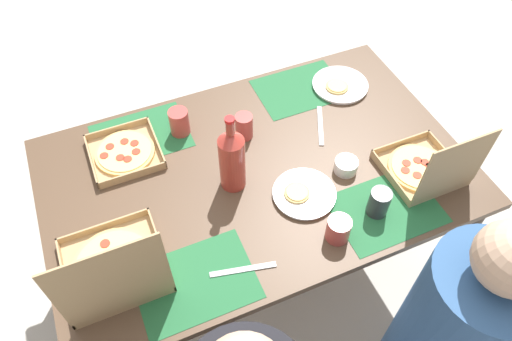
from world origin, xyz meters
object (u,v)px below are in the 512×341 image
(plate_near_right, at_px, (340,85))
(diner_left_seat, at_px, (442,341))
(cup_clear_right, at_px, (244,126))
(pizza_box_center, at_px, (426,168))
(pizza_box_corner_left, at_px, (125,153))
(pizza_box_corner_right, at_px, (114,269))
(cup_red, at_px, (338,229))
(cup_clear_left, at_px, (379,203))
(cup_dark, at_px, (179,122))
(soda_bottle, at_px, (232,159))
(plate_far_left, at_px, (303,194))
(condiment_bowl, at_px, (346,166))

(plate_near_right, bearing_deg, diner_left_seat, 81.12)
(cup_clear_right, bearing_deg, pizza_box_center, 139.92)
(pizza_box_corner_left, height_order, pizza_box_corner_right, pizza_box_corner_right)
(cup_red, height_order, cup_clear_left, cup_clear_left)
(pizza_box_corner_left, relative_size, plate_near_right, 1.07)
(cup_red, bearing_deg, plate_near_right, -119.98)
(pizza_box_center, height_order, cup_dark, pizza_box_center)
(pizza_box_center, height_order, soda_bottle, soda_bottle)
(plate_near_right, bearing_deg, cup_red, 60.02)
(diner_left_seat, bearing_deg, plate_far_left, -67.87)
(plate_near_right, relative_size, cup_red, 2.72)
(cup_red, xyz_separation_m, diner_left_seat, (-0.21, 0.38, -0.25))
(soda_bottle, xyz_separation_m, cup_clear_left, (-0.40, 0.30, -0.08))
(pizza_box_corner_left, xyz_separation_m, pizza_box_center, (-0.96, 0.52, 0.03))
(condiment_bowl, bearing_deg, soda_bottle, -14.88)
(pizza_box_corner_left, distance_m, plate_near_right, 0.92)
(cup_dark, bearing_deg, pizza_box_corner_left, 8.01)
(plate_far_left, height_order, diner_left_seat, diner_left_seat)
(pizza_box_center, bearing_deg, cup_clear_right, -40.08)
(pizza_box_center, bearing_deg, pizza_box_corner_left, -28.35)
(soda_bottle, height_order, diner_left_seat, diner_left_seat)
(plate_far_left, height_order, cup_clear_left, cup_clear_left)
(cup_red, bearing_deg, condiment_bowl, -125.16)
(cup_dark, bearing_deg, pizza_box_center, 143.21)
(plate_far_left, xyz_separation_m, cup_clear_right, (0.08, -0.34, 0.04))
(pizza_box_corner_right, xyz_separation_m, cup_red, (-0.69, 0.14, -0.01))
(cup_red, bearing_deg, diner_left_seat, 118.27)
(plate_far_left, relative_size, cup_clear_left, 2.11)
(plate_near_right, bearing_deg, cup_clear_left, 72.01)
(pizza_box_corner_right, relative_size, cup_clear_right, 3.35)
(cup_clear_left, relative_size, diner_left_seat, 0.09)
(plate_near_right, distance_m, diner_left_seat, 1.05)
(pizza_box_corner_right, height_order, condiment_bowl, pizza_box_corner_right)
(pizza_box_corner_right, relative_size, condiment_bowl, 4.03)
(soda_bottle, distance_m, condiment_bowl, 0.42)
(pizza_box_corner_right, height_order, cup_red, pizza_box_corner_right)
(pizza_box_center, relative_size, condiment_bowl, 3.42)
(cup_clear_left, bearing_deg, condiment_bowl, -88.07)
(cup_dark, xyz_separation_m, diner_left_seat, (-0.53, 1.03, -0.26))
(plate_near_right, xyz_separation_m, cup_clear_left, (0.19, 0.60, 0.04))
(pizza_box_center, relative_size, soda_bottle, 0.90)
(pizza_box_corner_right, xyz_separation_m, diner_left_seat, (-0.90, 0.52, -0.25))
(plate_far_left, relative_size, plate_near_right, 0.95)
(pizza_box_corner_left, relative_size, pizza_box_corner_right, 0.73)
(pizza_box_corner_right, bearing_deg, pizza_box_center, 177.96)
(cup_clear_right, bearing_deg, cup_dark, -27.76)
(plate_far_left, bearing_deg, cup_red, 98.09)
(pizza_box_corner_right, distance_m, cup_dark, 0.63)
(soda_bottle, height_order, cup_red, soda_bottle)
(cup_red, xyz_separation_m, cup_clear_left, (-0.17, -0.03, 0.01))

